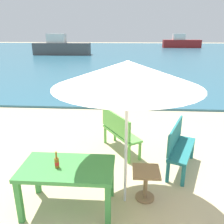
{
  "coord_description": "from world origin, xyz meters",
  "views": [
    {
      "loc": [
        -0.06,
        -3.0,
        2.67
      ],
      "look_at": [
        -0.47,
        3.0,
        0.6
      ],
      "focal_mm": 37.55,
      "sensor_mm": 36.0,
      "label": 1
    }
  ],
  "objects_px": {
    "swimmer_person": "(148,78)",
    "boat_sailboat": "(181,43)",
    "picnic_table_green": "(68,172)",
    "bench_teal_center": "(179,144)",
    "boat_tanker": "(61,47)",
    "side_table_wood": "(146,180)",
    "beer_bottle_amber": "(57,162)",
    "patio_umbrella": "(128,74)",
    "bench_green_left": "(119,130)"
  },
  "relations": [
    {
      "from": "beer_bottle_amber",
      "to": "picnic_table_green",
      "type": "bearing_deg",
      "value": 18.16
    },
    {
      "from": "patio_umbrella",
      "to": "boat_sailboat",
      "type": "relative_size",
      "value": 0.37
    },
    {
      "from": "picnic_table_green",
      "to": "bench_green_left",
      "type": "distance_m",
      "value": 2.04
    },
    {
      "from": "patio_umbrella",
      "to": "side_table_wood",
      "type": "relative_size",
      "value": 4.26
    },
    {
      "from": "picnic_table_green",
      "to": "side_table_wood",
      "type": "relative_size",
      "value": 2.59
    },
    {
      "from": "boat_sailboat",
      "to": "picnic_table_green",
      "type": "bearing_deg",
      "value": -104.09
    },
    {
      "from": "patio_umbrella",
      "to": "bench_green_left",
      "type": "relative_size",
      "value": 1.91
    },
    {
      "from": "beer_bottle_amber",
      "to": "boat_tanker",
      "type": "relative_size",
      "value": 0.04
    },
    {
      "from": "side_table_wood",
      "to": "patio_umbrella",
      "type": "bearing_deg",
      "value": -165.3
    },
    {
      "from": "side_table_wood",
      "to": "boat_sailboat",
      "type": "xyz_separation_m",
      "value": [
        8.53,
        38.48,
        0.54
      ]
    },
    {
      "from": "boat_sailboat",
      "to": "swimmer_person",
      "type": "bearing_deg",
      "value": -104.94
    },
    {
      "from": "picnic_table_green",
      "to": "beer_bottle_amber",
      "type": "height_order",
      "value": "beer_bottle_amber"
    },
    {
      "from": "picnic_table_green",
      "to": "bench_teal_center",
      "type": "relative_size",
      "value": 1.12
    },
    {
      "from": "side_table_wood",
      "to": "boat_tanker",
      "type": "height_order",
      "value": "boat_tanker"
    },
    {
      "from": "boat_sailboat",
      "to": "boat_tanker",
      "type": "bearing_deg",
      "value": -140.3
    },
    {
      "from": "bench_teal_center",
      "to": "boat_tanker",
      "type": "bearing_deg",
      "value": 110.63
    },
    {
      "from": "boat_sailboat",
      "to": "side_table_wood",
      "type": "bearing_deg",
      "value": -102.5
    },
    {
      "from": "beer_bottle_amber",
      "to": "patio_umbrella",
      "type": "bearing_deg",
      "value": 14.64
    },
    {
      "from": "patio_umbrella",
      "to": "boat_sailboat",
      "type": "distance_m",
      "value": 39.6
    },
    {
      "from": "bench_teal_center",
      "to": "boat_sailboat",
      "type": "relative_size",
      "value": 0.2
    },
    {
      "from": "beer_bottle_amber",
      "to": "patio_umbrella",
      "type": "height_order",
      "value": "patio_umbrella"
    },
    {
      "from": "patio_umbrella",
      "to": "side_table_wood",
      "type": "distance_m",
      "value": 1.8
    },
    {
      "from": "boat_tanker",
      "to": "boat_sailboat",
      "type": "distance_m",
      "value": 21.73
    },
    {
      "from": "patio_umbrella",
      "to": "beer_bottle_amber",
      "type": "bearing_deg",
      "value": -165.36
    },
    {
      "from": "swimmer_person",
      "to": "boat_tanker",
      "type": "bearing_deg",
      "value": 120.82
    },
    {
      "from": "picnic_table_green",
      "to": "bench_teal_center",
      "type": "xyz_separation_m",
      "value": [
        1.93,
        1.27,
        -0.11
      ]
    },
    {
      "from": "patio_umbrella",
      "to": "boat_sailboat",
      "type": "height_order",
      "value": "boat_sailboat"
    },
    {
      "from": "swimmer_person",
      "to": "patio_umbrella",
      "type": "bearing_deg",
      "value": -96.77
    },
    {
      "from": "patio_umbrella",
      "to": "swimmer_person",
      "type": "xyz_separation_m",
      "value": [
        1.14,
        9.62,
        -1.88
      ]
    },
    {
      "from": "beer_bottle_amber",
      "to": "side_table_wood",
      "type": "relative_size",
      "value": 0.49
    },
    {
      "from": "side_table_wood",
      "to": "swimmer_person",
      "type": "xyz_separation_m",
      "value": [
        0.81,
        9.53,
        -0.11
      ]
    },
    {
      "from": "bench_teal_center",
      "to": "boat_sailboat",
      "type": "xyz_separation_m",
      "value": [
        7.81,
        37.52,
        0.35
      ]
    },
    {
      "from": "beer_bottle_amber",
      "to": "patio_umbrella",
      "type": "xyz_separation_m",
      "value": [
        1.01,
        0.26,
        1.26
      ]
    },
    {
      "from": "swimmer_person",
      "to": "picnic_table_green",
      "type": "bearing_deg",
      "value": -101.58
    },
    {
      "from": "swimmer_person",
      "to": "boat_tanker",
      "type": "relative_size",
      "value": 0.06
    },
    {
      "from": "side_table_wood",
      "to": "boat_tanker",
      "type": "xyz_separation_m",
      "value": [
        -8.19,
        24.6,
        0.58
      ]
    },
    {
      "from": "boat_tanker",
      "to": "boat_sailboat",
      "type": "bearing_deg",
      "value": 39.7
    },
    {
      "from": "swimmer_person",
      "to": "beer_bottle_amber",
      "type": "bearing_deg",
      "value": -102.29
    },
    {
      "from": "bench_teal_center",
      "to": "boat_tanker",
      "type": "distance_m",
      "value": 25.26
    },
    {
      "from": "beer_bottle_amber",
      "to": "bench_green_left",
      "type": "bearing_deg",
      "value": 66.76
    },
    {
      "from": "side_table_wood",
      "to": "bench_green_left",
      "type": "relative_size",
      "value": 0.45
    },
    {
      "from": "bench_teal_center",
      "to": "boat_sailboat",
      "type": "bearing_deg",
      "value": 78.23
    },
    {
      "from": "boat_tanker",
      "to": "boat_sailboat",
      "type": "xyz_separation_m",
      "value": [
        16.72,
        13.88,
        -0.04
      ]
    },
    {
      "from": "boat_tanker",
      "to": "picnic_table_green",
      "type": "bearing_deg",
      "value": -74.36
    },
    {
      "from": "swimmer_person",
      "to": "boat_sailboat",
      "type": "distance_m",
      "value": 29.97
    },
    {
      "from": "patio_umbrella",
      "to": "side_table_wood",
      "type": "bearing_deg",
      "value": 14.7
    },
    {
      "from": "bench_green_left",
      "to": "swimmer_person",
      "type": "bearing_deg",
      "value": 80.59
    },
    {
      "from": "bench_teal_center",
      "to": "patio_umbrella",
      "type": "bearing_deg",
      "value": -134.93
    },
    {
      "from": "picnic_table_green",
      "to": "swimmer_person",
      "type": "bearing_deg",
      "value": 78.42
    },
    {
      "from": "boat_sailboat",
      "to": "bench_green_left",
      "type": "bearing_deg",
      "value": -103.77
    }
  ]
}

